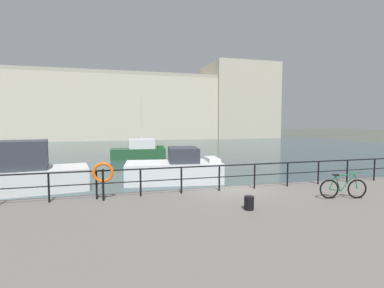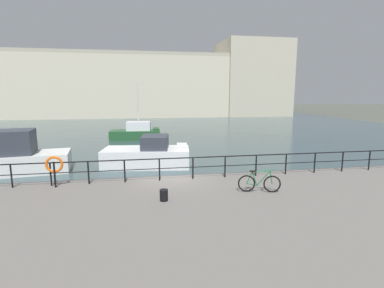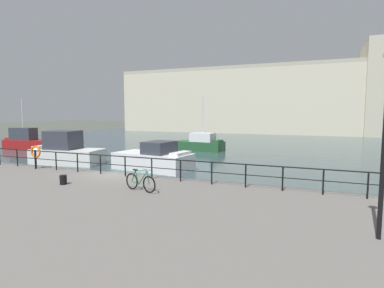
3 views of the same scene
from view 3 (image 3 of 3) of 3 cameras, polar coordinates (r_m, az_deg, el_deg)
ground_plane at (r=18.25m, az=-13.12°, el=-7.95°), size 240.00×240.00×0.00m
water_basin at (r=45.97m, az=9.37°, el=0.37°), size 80.00×60.00×0.01m
quay_promenade at (r=13.60m, az=-29.65°, el=-11.32°), size 56.00×13.00×0.93m
harbor_building at (r=68.62m, az=19.21°, el=7.73°), size 64.32×15.47×17.04m
moored_harbor_tender at (r=35.13m, az=1.57°, el=0.07°), size 5.56×2.61×6.22m
moored_small_launch at (r=28.15m, az=-22.02°, el=-1.25°), size 6.10×3.36×2.75m
moored_red_daysailer at (r=23.51m, az=-6.94°, el=-2.76°), size 6.18×3.44×2.15m
moored_blue_motorboat at (r=42.14m, az=-27.82°, el=0.54°), size 6.57×2.83×5.89m
quay_railing at (r=17.26m, az=-14.33°, el=-3.13°), size 27.36×0.07×1.08m
parked_bicycle at (r=13.62m, az=-9.44°, el=-6.89°), size 1.73×0.49×0.98m
mooring_bollard at (r=15.87m, az=-22.47°, el=-6.07°), size 0.32×0.32×0.44m
life_ring_stand at (r=20.75m, az=-26.68°, el=-1.43°), size 0.75×0.16×1.40m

